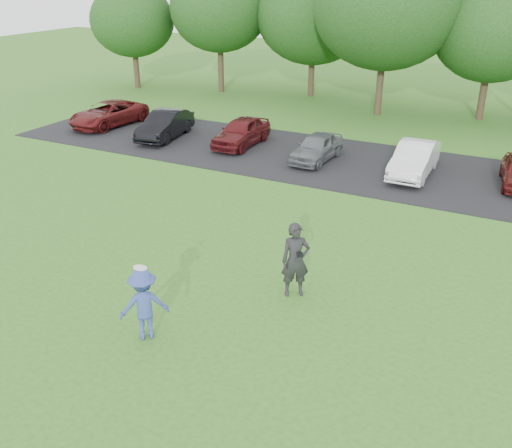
% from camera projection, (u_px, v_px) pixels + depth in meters
% --- Properties ---
extents(ground, '(100.00, 100.00, 0.00)m').
position_uv_depth(ground, '(182.00, 339.00, 12.26)').
color(ground, '#32651D').
rests_on(ground, ground).
extents(parking_lot, '(32.00, 6.50, 0.03)m').
position_uv_depth(parking_lot, '(365.00, 166.00, 22.77)').
color(parking_lot, black).
rests_on(parking_lot, ground).
extents(frisbee_player, '(1.17, 1.16, 1.90)m').
position_uv_depth(frisbee_player, '(144.00, 304.00, 12.00)').
color(frisbee_player, '#354696').
rests_on(frisbee_player, ground).
extents(camera_bystander, '(0.82, 0.75, 1.87)m').
position_uv_depth(camera_bystander, '(295.00, 260.00, 13.54)').
color(camera_bystander, black).
rests_on(camera_bystander, ground).
extents(parked_cars, '(28.57, 4.81, 1.23)m').
position_uv_depth(parked_cars, '(357.00, 150.00, 22.64)').
color(parked_cars, '#541212').
rests_on(parked_cars, parking_lot).
extents(tree_row, '(42.39, 9.85, 8.64)m').
position_uv_depth(tree_row, '(462.00, 19.00, 28.00)').
color(tree_row, '#38281C').
rests_on(tree_row, ground).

